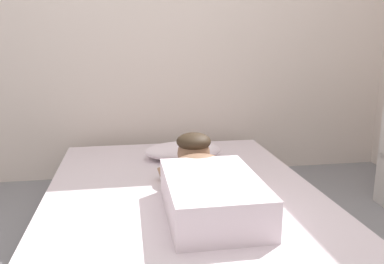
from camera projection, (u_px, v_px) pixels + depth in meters
back_wall at (162, 20)px, 3.05m from camera, size 3.81×0.12×2.50m
bed at (183, 218)px, 2.12m from camera, size 1.49×2.10×0.31m
pillow at (183, 151)px, 2.65m from camera, size 0.52×0.32×0.11m
person_lying at (206, 182)px, 1.92m from camera, size 0.43×0.92×0.27m
coffee_cup at (189, 166)px, 2.39m from camera, size 0.12×0.09×0.07m
cell_phone at (175, 184)px, 2.17m from camera, size 0.07×0.14×0.01m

